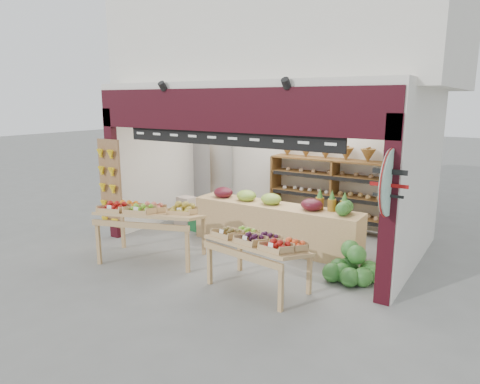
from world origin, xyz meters
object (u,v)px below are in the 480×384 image
(mid_counter, at_px, (274,224))
(back_shelving, at_px, (335,177))
(refrigerator, at_px, (211,172))
(display_table_left, at_px, (146,212))
(display_table_right, at_px, (258,242))
(cardboard_stack, at_px, (194,216))
(watermelon_pile, at_px, (352,268))

(mid_counter, bearing_deg, back_shelving, 73.22)
(refrigerator, height_order, display_table_left, refrigerator)
(mid_counter, distance_m, display_table_left, 2.46)
(display_table_right, bearing_deg, cardboard_stack, 144.94)
(mid_counter, height_order, display_table_left, display_table_left)
(watermelon_pile, bearing_deg, mid_counter, 157.32)
(display_table_left, bearing_deg, mid_counter, 48.00)
(back_shelving, xyz_separation_m, mid_counter, (-0.53, -1.74, -0.71))
(display_table_left, relative_size, display_table_right, 1.25)
(back_shelving, bearing_deg, display_table_right, -86.93)
(refrigerator, height_order, mid_counter, refrigerator)
(display_table_left, bearing_deg, watermelon_pile, 16.95)
(mid_counter, xyz_separation_m, display_table_right, (0.72, -1.83, 0.28))
(refrigerator, relative_size, display_table_left, 1.00)
(refrigerator, relative_size, display_table_right, 1.26)
(cardboard_stack, xyz_separation_m, display_table_left, (0.54, -1.99, 0.62))
(cardboard_stack, height_order, display_table_left, display_table_left)
(back_shelving, relative_size, display_table_right, 1.87)
(back_shelving, height_order, refrigerator, refrigerator)
(cardboard_stack, distance_m, mid_counter, 2.18)
(back_shelving, xyz_separation_m, refrigerator, (-3.25, -0.14, -0.18))
(mid_counter, distance_m, display_table_right, 1.98)
(back_shelving, height_order, mid_counter, back_shelving)
(cardboard_stack, relative_size, mid_counter, 0.30)
(refrigerator, height_order, cardboard_stack, refrigerator)
(watermelon_pile, bearing_deg, refrigerator, 152.52)
(back_shelving, distance_m, display_table_left, 4.16)
(back_shelving, height_order, watermelon_pile, back_shelving)
(mid_counter, relative_size, display_table_left, 1.70)
(watermelon_pile, bearing_deg, cardboard_stack, 166.59)
(refrigerator, relative_size, mid_counter, 0.59)
(back_shelving, distance_m, display_table_right, 3.60)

